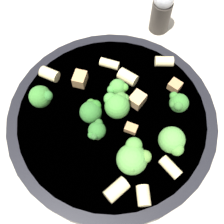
{
  "coord_description": "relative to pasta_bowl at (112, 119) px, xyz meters",
  "views": [
    {
      "loc": [
        0.04,
        0.17,
        0.39
      ],
      "look_at": [
        0.0,
        0.0,
        0.04
      ],
      "focal_mm": 45.0,
      "sensor_mm": 36.0,
      "label": 1
    }
  ],
  "objects": [
    {
      "name": "ground_plane",
      "position": [
        0.0,
        0.0,
        -0.02
      ],
      "size": [
        2.0,
        2.0,
        0.0
      ],
      "primitive_type": "plane",
      "color": "#BCB29E"
    },
    {
      "name": "pasta_bowl",
      "position": [
        0.0,
        0.0,
        0.0
      ],
      "size": [
        0.3,
        0.3,
        0.03
      ],
      "color": "black",
      "rests_on": "ground_plane"
    },
    {
      "name": "broccoli_floret_0",
      "position": [
        0.09,
        -0.04,
        0.03
      ],
      "size": [
        0.03,
        0.03,
        0.03
      ],
      "color": "#9EC175",
      "rests_on": "pasta_bowl"
    },
    {
      "name": "broccoli_floret_1",
      "position": [
        -0.09,
        0.01,
        0.03
      ],
      "size": [
        0.03,
        0.03,
        0.03
      ],
      "color": "#84AD60",
      "rests_on": "pasta_bowl"
    },
    {
      "name": "broccoli_floret_2",
      "position": [
        -0.01,
        0.07,
        0.04
      ],
      "size": [
        0.04,
        0.04,
        0.04
      ],
      "color": "#93B766",
      "rests_on": "pasta_bowl"
    },
    {
      "name": "broccoli_floret_3",
      "position": [
        -0.01,
        -0.0,
        0.04
      ],
      "size": [
        0.04,
        0.04,
        0.04
      ],
      "color": "#9EC175",
      "rests_on": "pasta_bowl"
    },
    {
      "name": "broccoli_floret_4",
      "position": [
        -0.06,
        0.06,
        0.04
      ],
      "size": [
        0.03,
        0.04,
        0.04
      ],
      "color": "#9EC175",
      "rests_on": "pasta_bowl"
    },
    {
      "name": "broccoli_floret_5",
      "position": [
        -0.01,
        -0.03,
        0.03
      ],
      "size": [
        0.03,
        0.02,
        0.03
      ],
      "color": "#84AD60",
      "rests_on": "pasta_bowl"
    },
    {
      "name": "broccoli_floret_6",
      "position": [
        0.03,
        0.03,
        0.04
      ],
      "size": [
        0.02,
        0.03,
        0.03
      ],
      "color": "#9EC175",
      "rests_on": "pasta_bowl"
    },
    {
      "name": "broccoli_floret_7",
      "position": [
        0.03,
        -0.0,
        0.04
      ],
      "size": [
        0.03,
        0.03,
        0.04
      ],
      "color": "#93B766",
      "rests_on": "pasta_bowl"
    },
    {
      "name": "rigatoni_0",
      "position": [
        -0.01,
        -0.08,
        0.02
      ],
      "size": [
        0.03,
        0.03,
        0.01
      ],
      "primitive_type": "cylinder",
      "rotation": [
        1.57,
        0.0,
        1.02
      ],
      "color": "beige",
      "rests_on": "pasta_bowl"
    },
    {
      "name": "rigatoni_1",
      "position": [
        -0.05,
        0.09,
        0.02
      ],
      "size": [
        0.03,
        0.03,
        0.01
      ],
      "primitive_type": "cylinder",
      "rotation": [
        1.57,
        0.0,
        0.47
      ],
      "color": "beige",
      "rests_on": "pasta_bowl"
    },
    {
      "name": "rigatoni_2",
      "position": [
        0.02,
        0.1,
        0.02
      ],
      "size": [
        0.03,
        0.03,
        0.02
      ],
      "primitive_type": "cylinder",
      "rotation": [
        1.57,
        0.0,
        2.06
      ],
      "color": "beige",
      "rests_on": "pasta_bowl"
    },
    {
      "name": "rigatoni_3",
      "position": [
        -0.1,
        -0.07,
        0.02
      ],
      "size": [
        0.03,
        0.02,
        0.02
      ],
      "primitive_type": "cylinder",
      "rotation": [
        1.57,
        0.0,
        1.33
      ],
      "color": "beige",
      "rests_on": "pasta_bowl"
    },
    {
      "name": "rigatoni_4",
      "position": [
        -0.01,
        0.12,
        0.02
      ],
      "size": [
        0.02,
        0.03,
        0.02
      ],
      "primitive_type": "cylinder",
      "rotation": [
        1.57,
        0.0,
        2.99
      ],
      "color": "beige",
      "rests_on": "pasta_bowl"
    },
    {
      "name": "rigatoni_5",
      "position": [
        -0.04,
        -0.05,
        0.02
      ],
      "size": [
        0.03,
        0.03,
        0.02
      ],
      "primitive_type": "cylinder",
      "rotation": [
        1.57,
        0.0,
        0.75
      ],
      "color": "beige",
      "rests_on": "pasta_bowl"
    },
    {
      "name": "rigatoni_6",
      "position": [
        0.08,
        -0.08,
        0.02
      ],
      "size": [
        0.03,
        0.03,
        0.02
      ],
      "primitive_type": "cylinder",
      "rotation": [
        1.57,
        0.0,
        0.9
      ],
      "color": "beige",
      "rests_on": "pasta_bowl"
    },
    {
      "name": "chicken_chunk_0",
      "position": [
        -0.04,
        -0.01,
        0.02
      ],
      "size": [
        0.03,
        0.03,
        0.02
      ],
      "primitive_type": "cube",
      "rotation": [
        0.0,
        0.0,
        0.68
      ],
      "color": "tan",
      "rests_on": "pasta_bowl"
    },
    {
      "name": "chicken_chunk_1",
      "position": [
        -0.02,
        0.03,
        0.02
      ],
      "size": [
        0.02,
        0.02,
        0.01
      ],
      "primitive_type": "cube",
      "rotation": [
        0.0,
        0.0,
        2.52
      ],
      "color": "#A87A4C",
      "rests_on": "pasta_bowl"
    },
    {
      "name": "chicken_chunk_2",
      "position": [
        -0.1,
        -0.02,
        0.02
      ],
      "size": [
        0.02,
        0.02,
        0.01
      ],
      "primitive_type": "cube",
      "rotation": [
        0.0,
        0.0,
        2.24
      ],
      "color": "#A87A4C",
      "rests_on": "pasta_bowl"
    },
    {
      "name": "chicken_chunk_3",
      "position": [
        0.03,
        -0.06,
        0.02
      ],
      "size": [
        0.03,
        0.03,
        0.02
      ],
      "primitive_type": "cube",
      "rotation": [
        0.0,
        0.0,
        1.09
      ],
      "color": "tan",
      "rests_on": "pasta_bowl"
    },
    {
      "name": "pepper_shaker",
      "position": [
        -0.12,
        -0.17,
        0.02
      ],
      "size": [
        0.03,
        0.03,
        0.08
      ],
      "color": "#332D28",
      "rests_on": "ground_plane"
    }
  ]
}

